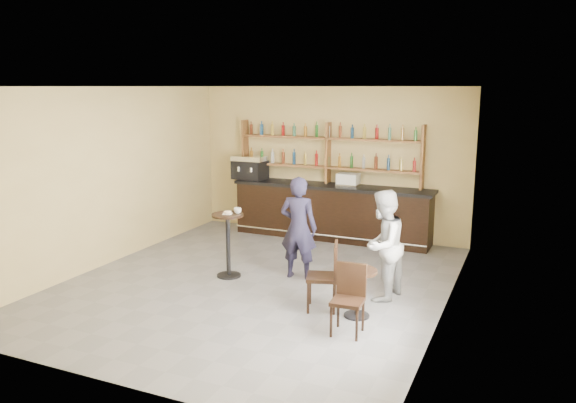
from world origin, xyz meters
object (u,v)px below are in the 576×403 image
at_px(man_main, 298,228).
at_px(chair_south, 348,301).
at_px(bar_counter, 332,212).
at_px(pastry_case, 348,180).
at_px(pedestal_table, 228,245).
at_px(espresso_machine, 250,167).
at_px(chair_west, 322,276).
at_px(patron_second, 383,245).
at_px(cafe_table, 357,293).

bearing_deg(man_main, chair_south, 124.30).
bearing_deg(chair_south, bar_counter, 109.15).
height_order(pastry_case, pedestal_table, pastry_case).
relative_size(pedestal_table, man_main, 0.63).
relative_size(espresso_machine, chair_west, 0.72).
distance_m(pastry_case, patron_second, 3.37).
distance_m(pastry_case, pedestal_table, 3.33).
height_order(chair_west, patron_second, patron_second).
height_order(bar_counter, cafe_table, bar_counter).
height_order(bar_counter, man_main, man_main).
xyz_separation_m(espresso_machine, patron_second, (3.81, -2.97, -0.57)).
xyz_separation_m(pedestal_table, patron_second, (2.65, 0.06, 0.30)).
xyz_separation_m(bar_counter, chair_south, (1.78, -4.40, -0.12)).
bearing_deg(patron_second, pedestal_table, -77.62).
height_order(man_main, patron_second, man_main).
distance_m(espresso_machine, patron_second, 4.87).
bearing_deg(chair_west, patron_second, 121.59).
height_order(bar_counter, pedestal_table, bar_counter).
xyz_separation_m(man_main, chair_south, (1.45, -1.80, -0.41)).
xyz_separation_m(espresso_machine, pedestal_table, (1.16, -3.04, -0.87)).
xyz_separation_m(man_main, cafe_table, (1.40, -1.20, -0.53)).
height_order(cafe_table, patron_second, patron_second).
distance_m(man_main, cafe_table, 1.92).
relative_size(bar_counter, chair_west, 4.26).
distance_m(pastry_case, chair_west, 3.92).
xyz_separation_m(pastry_case, chair_south, (1.43, -4.40, -0.83)).
xyz_separation_m(pastry_case, chair_west, (0.83, -3.75, -0.79)).
bearing_deg(man_main, pastry_case, -95.23).
bearing_deg(espresso_machine, chair_south, -44.32).
relative_size(man_main, patron_second, 1.03).
bearing_deg(pastry_case, pedestal_table, -117.98).
bearing_deg(pedestal_table, cafe_table, -16.92).
bearing_deg(pastry_case, man_main, -97.99).
height_order(pastry_case, chair_south, pastry_case).
xyz_separation_m(chair_south, patron_second, (0.08, 1.43, 0.38)).
bearing_deg(pastry_case, bar_counter, 172.60).
distance_m(pastry_case, chair_south, 4.70).
xyz_separation_m(pedestal_table, chair_west, (1.97, -0.72, -0.05)).
relative_size(cafe_table, chair_west, 0.69).
bearing_deg(bar_counter, pastry_case, 0.00).
xyz_separation_m(pedestal_table, chair_south, (2.57, -1.37, -0.09)).
bearing_deg(espresso_machine, cafe_table, -40.53).
height_order(bar_counter, chair_south, bar_counter).
relative_size(bar_counter, man_main, 2.46).
relative_size(espresso_machine, chair_south, 0.78).
height_order(espresso_machine, man_main, man_main).
xyz_separation_m(bar_counter, man_main, (0.33, -2.61, 0.29)).
xyz_separation_m(cafe_table, chair_west, (-0.55, 0.05, 0.16)).
bearing_deg(cafe_table, espresso_machine, 134.02).
bearing_deg(espresso_machine, bar_counter, 5.45).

